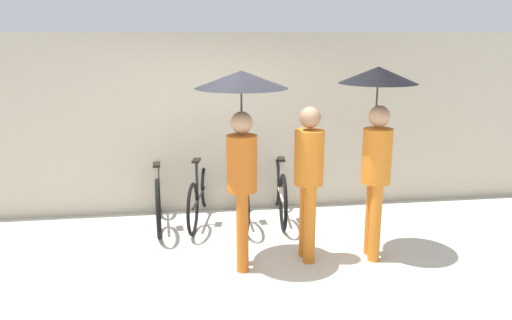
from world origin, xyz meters
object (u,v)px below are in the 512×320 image
Objects in this scene: parked_bicycle_2 at (240,190)px; parked_bicycle_3 at (280,189)px; parked_bicycle_0 at (158,196)px; pedestrian_center at (309,172)px; parked_bicycle_1 at (200,194)px; pedestrian_leading at (242,117)px; pedestrian_trailing at (377,118)px.

parked_bicycle_2 is 0.55m from parked_bicycle_3.
pedestrian_center is at bearing -131.07° from parked_bicycle_0.
pedestrian_center is at bearing -129.90° from parked_bicycle_1.
parked_bicycle_1 is 0.82× the size of pedestrian_leading.
parked_bicycle_1 is 2.67m from pedestrian_trailing.
parked_bicycle_3 is 0.82× the size of pedestrian_leading.
pedestrian_center is at bearing -172.44° from parked_bicycle_3.
parked_bicycle_2 is (0.55, -0.00, 0.04)m from parked_bicycle_1.
pedestrian_leading reaches higher than pedestrian_center.
parked_bicycle_2 is at bearing 90.89° from pedestrian_leading.
pedestrian_trailing reaches higher than parked_bicycle_3.
pedestrian_leading reaches higher than parked_bicycle_0.
parked_bicycle_0 is 0.80× the size of pedestrian_trailing.
pedestrian_center is 0.81× the size of pedestrian_trailing.
parked_bicycle_1 is at bearing 149.76° from pedestrian_trailing.
parked_bicycle_0 is 1.00× the size of parked_bicycle_3.
parked_bicycle_3 is (1.10, -0.03, 0.03)m from parked_bicycle_1.
parked_bicycle_3 reaches higher than parked_bicycle_2.
parked_bicycle_0 is 1.11m from parked_bicycle_2.
pedestrian_leading is at bearing 174.67° from parked_bicycle_2.
pedestrian_center is (0.60, -1.42, 0.62)m from parked_bicycle_2.
parked_bicycle_3 is 2.02m from pedestrian_leading.
parked_bicycle_2 is at bearing 140.17° from pedestrian_trailing.
parked_bicycle_0 is 0.81× the size of pedestrian_leading.
parked_bicycle_3 is 2.00m from pedestrian_trailing.
pedestrian_center is 0.95m from pedestrian_trailing.
parked_bicycle_1 is (0.55, 0.09, -0.03)m from parked_bicycle_0.
parked_bicycle_2 is 1.92m from pedestrian_leading.
parked_bicycle_2 is 0.86× the size of pedestrian_trailing.
parked_bicycle_0 is 2.09m from pedestrian_leading.
parked_bicycle_0 is 0.94× the size of parked_bicycle_2.
pedestrian_trailing is at bearing -136.26° from parked_bicycle_2.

